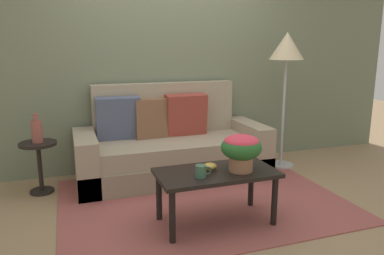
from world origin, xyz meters
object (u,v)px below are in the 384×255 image
Objects in this scene: floor_lamp at (287,54)px; table_vase at (37,131)px; side_table at (39,158)px; couch at (171,148)px; snack_bowl at (210,166)px; coffee_table at (216,178)px; coffee_mug at (201,171)px; potted_plant at (241,148)px.

table_vase is (-2.77, 0.07, -0.73)m from floor_lamp.
floor_lamp is (2.78, -0.07, 1.01)m from side_table.
side_table is at bearing 154.95° from table_vase.
snack_bowl is (-0.00, -1.21, 0.16)m from couch.
table_vase is (-1.39, -0.05, 0.32)m from couch.
couch is at bearing 91.67° from coffee_table.
floor_lamp is at bearing 38.09° from snack_bowl.
table_vase is at bearing 178.54° from floor_lamp.
coffee_mug is 1.81m from table_vase.
side_table is 2.96m from floor_lamp.
coffee_mug is 1.20× the size of snack_bowl.
potted_plant reaches higher than coffee_table.
couch is 15.94× the size of coffee_mug.
potted_plant reaches higher than snack_bowl.
table_vase is at bearing 140.00° from snack_bowl.
couch is 1.25m from coffee_table.
floor_lamp is 2.14m from coffee_mug.
couch is 1.39m from side_table.
snack_bowl is at bearing -40.00° from table_vase.
floor_lamp is at bearing -1.46° from table_vase.
potted_plant is (-1.16, -1.19, -0.72)m from floor_lamp.
side_table is (-1.43, 1.20, -0.03)m from coffee_table.
side_table reaches higher than coffee_table.
snack_bowl is (-0.23, 0.10, -0.16)m from potted_plant.
couch is 4.00× the size of side_table.
potted_plant is 3.01× the size of snack_bowl.
side_table is 1.82× the size of table_vase.
coffee_table is at bearing -40.13° from side_table.
table_vase is at bearing -25.05° from side_table.
potted_plant is at bearing -37.96° from side_table.
floor_lamp is (1.35, 1.13, 0.98)m from coffee_table.
couch is at bearing 99.90° from potted_plant.
coffee_table is 0.11m from snack_bowl.
snack_bowl is (-0.04, 0.04, 0.10)m from coffee_table.
coffee_table is 0.23m from coffee_mug.
floor_lamp is 5.58× the size of table_vase.
couch is 6.35× the size of potted_plant.
side_table is at bearing 134.05° from coffee_mug.
coffee_mug is 0.19m from snack_bowl.
coffee_mug is (-0.36, -0.04, -0.14)m from potted_plant.
snack_bowl is (1.39, -1.16, 0.13)m from side_table.
coffee_table is 1.87m from side_table.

